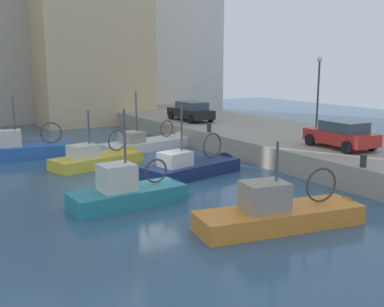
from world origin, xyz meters
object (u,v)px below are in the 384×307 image
(mooring_bollard_mid, at_px, (209,128))
(fishing_boat_white, at_px, (152,147))
(parked_car_red, at_px, (341,134))
(fishing_boat_teal, at_px, (135,200))
(quay_streetlamp, at_px, (319,82))
(parked_car_black, at_px, (191,111))
(fishing_boat_navy, at_px, (197,172))
(fishing_boat_yellow, at_px, (103,163))
(fishing_boat_blue, at_px, (31,155))
(mooring_bollard_south, at_px, (363,161))
(fishing_boat_orange, at_px, (287,222))

(mooring_bollard_mid, bearing_deg, fishing_boat_white, 139.15)
(fishing_boat_white, relative_size, mooring_bollard_mid, 13.13)
(parked_car_red, height_order, mooring_bollard_mid, parked_car_red)
(fishing_boat_teal, distance_m, quay_streetlamp, 15.88)
(fishing_boat_white, height_order, mooring_bollard_mid, fishing_boat_white)
(parked_car_black, relative_size, mooring_bollard_mid, 8.04)
(quay_streetlamp, bearing_deg, fishing_boat_navy, -172.35)
(fishing_boat_yellow, relative_size, fishing_boat_blue, 0.92)
(parked_car_red, height_order, mooring_bollard_south, parked_car_red)
(fishing_boat_teal, bearing_deg, fishing_boat_white, 59.97)
(fishing_boat_teal, distance_m, fishing_boat_white, 12.28)
(fishing_boat_teal, height_order, fishing_boat_orange, fishing_boat_teal)
(mooring_bollard_south, relative_size, quay_streetlamp, 0.11)
(fishing_boat_navy, distance_m, quay_streetlamp, 10.87)
(fishing_boat_navy, distance_m, fishing_boat_white, 7.83)
(quay_streetlamp, bearing_deg, fishing_boat_orange, -139.97)
(fishing_boat_yellow, xyz_separation_m, quay_streetlamp, (13.16, -3.34, 4.35))
(fishing_boat_teal, height_order, parked_car_red, fishing_boat_teal)
(mooring_bollard_south, bearing_deg, fishing_boat_teal, 156.78)
(parked_car_black, bearing_deg, mooring_bollard_mid, -110.23)
(fishing_boat_blue, bearing_deg, fishing_boat_yellow, -55.84)
(fishing_boat_orange, xyz_separation_m, parked_car_black, (7.68, 18.97, 1.81))
(fishing_boat_navy, height_order, fishing_boat_blue, fishing_boat_blue)
(fishing_boat_yellow, distance_m, mooring_bollard_mid, 7.66)
(fishing_boat_teal, height_order, mooring_bollard_mid, fishing_boat_teal)
(fishing_boat_white, distance_m, mooring_bollard_mid, 4.08)
(fishing_boat_blue, bearing_deg, parked_car_black, 8.46)
(fishing_boat_orange, bearing_deg, mooring_bollard_south, 13.41)
(fishing_boat_blue, bearing_deg, parked_car_red, -42.77)
(fishing_boat_orange, bearing_deg, parked_car_red, 30.60)
(fishing_boat_orange, height_order, mooring_bollard_mid, fishing_boat_orange)
(fishing_boat_yellow, xyz_separation_m, fishing_boat_orange, (1.92, -12.79, 0.04))
(fishing_boat_teal, xyz_separation_m, parked_car_red, (11.77, -0.29, 1.77))
(fishing_boat_blue, xyz_separation_m, parked_car_red, (13.18, -12.19, 1.80))
(parked_car_black, xyz_separation_m, quay_streetlamp, (3.57, -9.53, 2.50))
(fishing_boat_white, bearing_deg, mooring_bollard_mid, -40.85)
(mooring_bollard_south, distance_m, quay_streetlamp, 10.33)
(fishing_boat_orange, relative_size, fishing_boat_blue, 1.06)
(fishing_boat_navy, xyz_separation_m, mooring_bollard_south, (4.22, -6.79, 1.37))
(mooring_bollard_south, bearing_deg, mooring_bollard_mid, 90.00)
(fishing_boat_teal, bearing_deg, fishing_boat_yellow, 78.58)
(parked_car_red, bearing_deg, mooring_bollard_south, -127.24)
(mooring_bollard_mid, bearing_deg, fishing_boat_orange, -112.77)
(fishing_boat_navy, bearing_deg, mooring_bollard_south, -58.12)
(fishing_boat_navy, relative_size, fishing_boat_yellow, 1.04)
(fishing_boat_teal, relative_size, fishing_boat_white, 0.76)
(mooring_bollard_mid, xyz_separation_m, quay_streetlamp, (5.65, -3.89, 2.98))
(parked_car_red, bearing_deg, parked_car_black, 92.65)
(fishing_boat_blue, height_order, quay_streetlamp, quay_streetlamp)
(fishing_boat_navy, xyz_separation_m, parked_car_black, (6.30, 10.85, 1.85))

